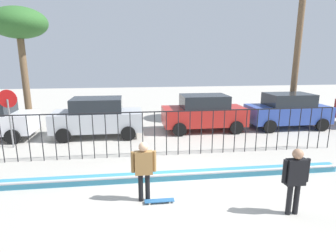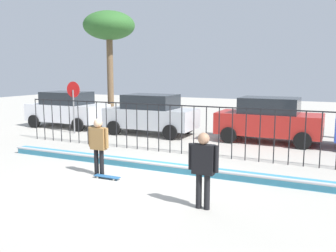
{
  "view_description": "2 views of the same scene",
  "coord_description": "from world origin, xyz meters",
  "px_view_note": "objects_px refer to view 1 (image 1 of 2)",
  "views": [
    {
      "loc": [
        -1.38,
        -7.33,
        3.79
      ],
      "look_at": [
        -0.03,
        2.67,
        1.35
      ],
      "focal_mm": 30.27,
      "sensor_mm": 36.0,
      "label": 1
    },
    {
      "loc": [
        5.09,
        -8.74,
        3.01
      ],
      "look_at": [
        -0.29,
        2.75,
        1.09
      ],
      "focal_mm": 39.1,
      "sensor_mm": 36.0,
      "label": 2
    }
  ],
  "objects_px": {
    "parked_car_silver": "(98,117)",
    "parked_car_blue": "(288,110)",
    "stop_sign": "(9,111)",
    "camera_operator": "(295,176)",
    "parked_car_red": "(204,113)",
    "palm_tree_short": "(19,25)",
    "skateboarder": "(144,166)",
    "skateboard": "(159,201)"
  },
  "relations": [
    {
      "from": "parked_car_red",
      "to": "palm_tree_short",
      "type": "bearing_deg",
      "value": 164.77
    },
    {
      "from": "parked_car_silver",
      "to": "parked_car_red",
      "type": "distance_m",
      "value": 5.45
    },
    {
      "from": "parked_car_red",
      "to": "palm_tree_short",
      "type": "height_order",
      "value": "palm_tree_short"
    },
    {
      "from": "parked_car_blue",
      "to": "parked_car_silver",
      "type": "bearing_deg",
      "value": -176.51
    },
    {
      "from": "parked_car_blue",
      "to": "palm_tree_short",
      "type": "bearing_deg",
      "value": 172.18
    },
    {
      "from": "skateboard",
      "to": "parked_car_red",
      "type": "xyz_separation_m",
      "value": [
        3.14,
        7.4,
        0.91
      ]
    },
    {
      "from": "parked_car_red",
      "to": "camera_operator",
      "type": "bearing_deg",
      "value": -91.34
    },
    {
      "from": "skateboard",
      "to": "parked_car_red",
      "type": "relative_size",
      "value": 0.19
    },
    {
      "from": "palm_tree_short",
      "to": "stop_sign",
      "type": "bearing_deg",
      "value": -81.87
    },
    {
      "from": "parked_car_blue",
      "to": "camera_operator",
      "type": "bearing_deg",
      "value": -117.7
    },
    {
      "from": "parked_car_silver",
      "to": "parked_car_blue",
      "type": "distance_m",
      "value": 10.15
    },
    {
      "from": "skateboarder",
      "to": "camera_operator",
      "type": "height_order",
      "value": "camera_operator"
    },
    {
      "from": "camera_operator",
      "to": "skateboarder",
      "type": "bearing_deg",
      "value": 31.31
    },
    {
      "from": "parked_car_red",
      "to": "stop_sign",
      "type": "relative_size",
      "value": 1.72
    },
    {
      "from": "camera_operator",
      "to": "parked_car_red",
      "type": "xyz_separation_m",
      "value": [
        -0.06,
        8.39,
        -0.05
      ]
    },
    {
      "from": "parked_car_silver",
      "to": "parked_car_red",
      "type": "bearing_deg",
      "value": 7.07
    },
    {
      "from": "camera_operator",
      "to": "parked_car_silver",
      "type": "bearing_deg",
      "value": -6.12
    },
    {
      "from": "skateboarder",
      "to": "parked_car_red",
      "type": "relative_size",
      "value": 0.39
    },
    {
      "from": "skateboarder",
      "to": "palm_tree_short",
      "type": "xyz_separation_m",
      "value": [
        -5.95,
        9.49,
        4.43
      ]
    },
    {
      "from": "parked_car_silver",
      "to": "camera_operator",
      "type": "bearing_deg",
      "value": -52.63
    },
    {
      "from": "stop_sign",
      "to": "camera_operator",
      "type": "bearing_deg",
      "value": -36.53
    },
    {
      "from": "skateboard",
      "to": "parked_car_red",
      "type": "distance_m",
      "value": 8.09
    },
    {
      "from": "parked_car_silver",
      "to": "palm_tree_short",
      "type": "xyz_separation_m",
      "value": [
        -4.05,
        2.67,
        4.45
      ]
    },
    {
      "from": "palm_tree_short",
      "to": "parked_car_blue",
      "type": "bearing_deg",
      "value": -9.17
    },
    {
      "from": "skateboarder",
      "to": "parked_car_blue",
      "type": "distance_m",
      "value": 10.94
    },
    {
      "from": "parked_car_silver",
      "to": "parked_car_blue",
      "type": "relative_size",
      "value": 1.0
    },
    {
      "from": "parked_car_blue",
      "to": "palm_tree_short",
      "type": "relative_size",
      "value": 0.68
    },
    {
      "from": "parked_car_red",
      "to": "stop_sign",
      "type": "distance_m",
      "value": 9.1
    },
    {
      "from": "palm_tree_short",
      "to": "parked_car_red",
      "type": "bearing_deg",
      "value": -13.47
    },
    {
      "from": "skateboarder",
      "to": "parked_car_red",
      "type": "height_order",
      "value": "parked_car_red"
    },
    {
      "from": "skateboarder",
      "to": "stop_sign",
      "type": "height_order",
      "value": "stop_sign"
    },
    {
      "from": "skateboarder",
      "to": "palm_tree_short",
      "type": "height_order",
      "value": "palm_tree_short"
    },
    {
      "from": "parked_car_blue",
      "to": "palm_tree_short",
      "type": "distance_m",
      "value": 15.05
    },
    {
      "from": "skateboarder",
      "to": "parked_car_blue",
      "type": "relative_size",
      "value": 0.39
    },
    {
      "from": "palm_tree_short",
      "to": "skateboard",
      "type": "bearing_deg",
      "value": -56.74
    },
    {
      "from": "parked_car_silver",
      "to": "palm_tree_short",
      "type": "relative_size",
      "value": 0.68
    },
    {
      "from": "parked_car_red",
      "to": "parked_car_blue",
      "type": "xyz_separation_m",
      "value": [
        4.71,
        -0.02,
        0.0
      ]
    },
    {
      "from": "parked_car_red",
      "to": "parked_car_blue",
      "type": "distance_m",
      "value": 4.71
    },
    {
      "from": "camera_operator",
      "to": "palm_tree_short",
      "type": "distance_m",
      "value": 14.97
    },
    {
      "from": "skateboard",
      "to": "camera_operator",
      "type": "relative_size",
      "value": 0.47
    },
    {
      "from": "parked_car_silver",
      "to": "palm_tree_short",
      "type": "height_order",
      "value": "palm_tree_short"
    },
    {
      "from": "skateboard",
      "to": "parked_car_silver",
      "type": "distance_m",
      "value": 7.42
    }
  ]
}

